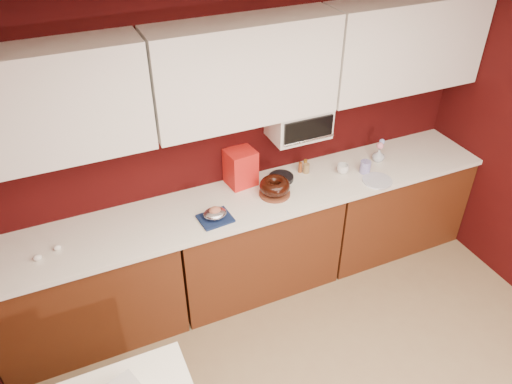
{
  "coord_description": "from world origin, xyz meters",
  "views": [
    {
      "loc": [
        -1.24,
        -0.88,
        3.14
      ],
      "look_at": [
        -0.02,
        1.84,
        1.02
      ],
      "focal_mm": 35.0,
      "sensor_mm": 36.0,
      "label": 1
    }
  ],
  "objects_px": {
    "bundt_cake": "(275,186)",
    "pandoro_box": "(241,167)",
    "blue_jar": "(365,167)",
    "toaster_oven": "(298,121)",
    "flower_vase": "(379,155)",
    "foil_ham_nest": "(215,213)",
    "coffee_mug": "(343,168)"
  },
  "relations": [
    {
      "from": "pandoro_box",
      "to": "blue_jar",
      "type": "bearing_deg",
      "value": -22.37
    },
    {
      "from": "foil_ham_nest",
      "to": "blue_jar",
      "type": "bearing_deg",
      "value": 3.66
    },
    {
      "from": "toaster_oven",
      "to": "bundt_cake",
      "type": "height_order",
      "value": "toaster_oven"
    },
    {
      "from": "bundt_cake",
      "to": "toaster_oven",
      "type": "bearing_deg",
      "value": 34.66
    },
    {
      "from": "foil_ham_nest",
      "to": "pandoro_box",
      "type": "height_order",
      "value": "pandoro_box"
    },
    {
      "from": "flower_vase",
      "to": "blue_jar",
      "type": "bearing_deg",
      "value": -152.87
    },
    {
      "from": "flower_vase",
      "to": "foil_ham_nest",
      "type": "bearing_deg",
      "value": -172.97
    },
    {
      "from": "bundt_cake",
      "to": "blue_jar",
      "type": "distance_m",
      "value": 0.81
    },
    {
      "from": "blue_jar",
      "to": "toaster_oven",
      "type": "bearing_deg",
      "value": 157.47
    },
    {
      "from": "blue_jar",
      "to": "flower_vase",
      "type": "distance_m",
      "value": 0.23
    },
    {
      "from": "toaster_oven",
      "to": "blue_jar",
      "type": "relative_size",
      "value": 4.32
    },
    {
      "from": "bundt_cake",
      "to": "flower_vase",
      "type": "height_order",
      "value": "bundt_cake"
    },
    {
      "from": "foil_ham_nest",
      "to": "flower_vase",
      "type": "xyz_separation_m",
      "value": [
        1.54,
        0.19,
        0.01
      ]
    },
    {
      "from": "toaster_oven",
      "to": "pandoro_box",
      "type": "distance_m",
      "value": 0.57
    },
    {
      "from": "coffee_mug",
      "to": "flower_vase",
      "type": "relative_size",
      "value": 0.75
    },
    {
      "from": "bundt_cake",
      "to": "foil_ham_nest",
      "type": "height_order",
      "value": "bundt_cake"
    },
    {
      "from": "toaster_oven",
      "to": "coffee_mug",
      "type": "bearing_deg",
      "value": -22.91
    },
    {
      "from": "foil_ham_nest",
      "to": "coffee_mug",
      "type": "distance_m",
      "value": 1.18
    },
    {
      "from": "bundt_cake",
      "to": "coffee_mug",
      "type": "xyz_separation_m",
      "value": [
        0.64,
        0.05,
        -0.03
      ]
    },
    {
      "from": "bundt_cake",
      "to": "blue_jar",
      "type": "relative_size",
      "value": 2.25
    },
    {
      "from": "pandoro_box",
      "to": "flower_vase",
      "type": "bearing_deg",
      "value": -15.01
    },
    {
      "from": "bundt_cake",
      "to": "pandoro_box",
      "type": "height_order",
      "value": "pandoro_box"
    },
    {
      "from": "pandoro_box",
      "to": "toaster_oven",
      "type": "bearing_deg",
      "value": -13.44
    },
    {
      "from": "foil_ham_nest",
      "to": "toaster_oven",
      "type": "bearing_deg",
      "value": 20.48
    },
    {
      "from": "toaster_oven",
      "to": "flower_vase",
      "type": "bearing_deg",
      "value": -8.83
    },
    {
      "from": "toaster_oven",
      "to": "bundt_cake",
      "type": "relative_size",
      "value": 1.92
    },
    {
      "from": "bundt_cake",
      "to": "foil_ham_nest",
      "type": "bearing_deg",
      "value": -168.77
    },
    {
      "from": "pandoro_box",
      "to": "flower_vase",
      "type": "xyz_separation_m",
      "value": [
        1.19,
        -0.16,
        -0.09
      ]
    },
    {
      "from": "toaster_oven",
      "to": "bundt_cake",
      "type": "bearing_deg",
      "value": -145.34
    },
    {
      "from": "pandoro_box",
      "to": "blue_jar",
      "type": "relative_size",
      "value": 2.84
    },
    {
      "from": "bundt_cake",
      "to": "foil_ham_nest",
      "type": "distance_m",
      "value": 0.53
    },
    {
      "from": "foil_ham_nest",
      "to": "pandoro_box",
      "type": "relative_size",
      "value": 0.57
    }
  ]
}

